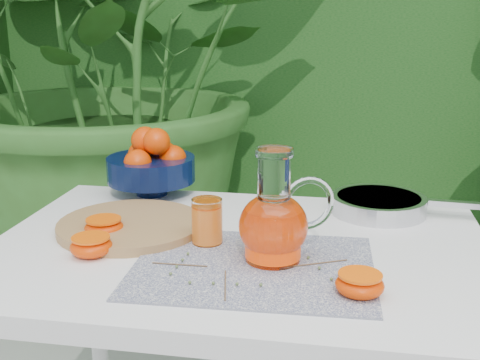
% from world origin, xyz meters
% --- Properties ---
extents(hedge_backdrop, '(8.00, 1.65, 2.50)m').
position_xyz_m(hedge_backdrop, '(0.06, 2.06, 1.19)').
color(hedge_backdrop, '#144817').
rests_on(hedge_backdrop, ground).
extents(potted_plant_left, '(2.67, 2.67, 2.01)m').
position_xyz_m(potted_plant_left, '(-0.85, 1.15, 1.01)').
color(potted_plant_left, '#2E5B1F').
rests_on(potted_plant_left, ground).
extents(white_table, '(1.00, 0.70, 0.75)m').
position_xyz_m(white_table, '(-0.15, -0.09, 0.67)').
color(white_table, white).
rests_on(white_table, ground).
extents(placemat, '(0.45, 0.35, 0.00)m').
position_xyz_m(placemat, '(-0.10, -0.19, 0.75)').
color(placemat, '#0B1341').
rests_on(placemat, white_table).
extents(cutting_board, '(0.39, 0.39, 0.02)m').
position_xyz_m(cutting_board, '(-0.39, -0.05, 0.76)').
color(cutting_board, olive).
rests_on(cutting_board, white_table).
extents(fruit_bowl, '(0.28, 0.28, 0.18)m').
position_xyz_m(fruit_bowl, '(-0.42, 0.22, 0.83)').
color(fruit_bowl, black).
rests_on(fruit_bowl, white_table).
extents(juice_pitcher, '(0.20, 0.17, 0.21)m').
position_xyz_m(juice_pitcher, '(-0.06, -0.16, 0.83)').
color(juice_pitcher, white).
rests_on(juice_pitcher, white_table).
extents(juice_tumbler, '(0.06, 0.06, 0.09)m').
position_xyz_m(juice_tumbler, '(-0.21, -0.10, 0.80)').
color(juice_tumbler, white).
rests_on(juice_tumbler, white_table).
extents(saute_pan, '(0.39, 0.23, 0.04)m').
position_xyz_m(saute_pan, '(0.14, 0.16, 0.77)').
color(saute_pan, silver).
rests_on(saute_pan, white_table).
extents(orange_halves, '(0.60, 0.27, 0.04)m').
position_xyz_m(orange_halves, '(-0.25, -0.19, 0.77)').
color(orange_halves, '#FF4A02').
rests_on(orange_halves, white_table).
extents(thyme_sprigs, '(0.35, 0.24, 0.01)m').
position_xyz_m(thyme_sprigs, '(-0.11, -0.22, 0.76)').
color(thyme_sprigs, brown).
rests_on(thyme_sprigs, white_table).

